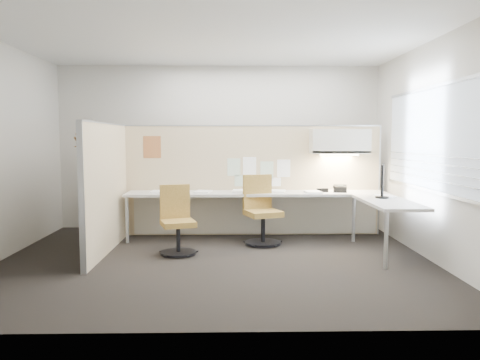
{
  "coord_description": "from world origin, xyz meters",
  "views": [
    {
      "loc": [
        0.19,
        -5.9,
        1.56
      ],
      "look_at": [
        0.33,
        0.8,
        0.96
      ],
      "focal_mm": 35.0,
      "sensor_mm": 36.0,
      "label": 1
    }
  ],
  "objects_px": {
    "chair_right": "(261,212)",
    "phone": "(340,189)",
    "monitor": "(382,179)",
    "desk": "(279,202)",
    "chair_left": "(177,222)"
  },
  "relations": [
    {
      "from": "monitor",
      "to": "phone",
      "type": "xyz_separation_m",
      "value": [
        -0.41,
        0.75,
        -0.22
      ]
    },
    {
      "from": "monitor",
      "to": "chair_right",
      "type": "bearing_deg",
      "value": 95.56
    },
    {
      "from": "desk",
      "to": "monitor",
      "type": "height_order",
      "value": "monitor"
    },
    {
      "from": "chair_left",
      "to": "monitor",
      "type": "bearing_deg",
      "value": -14.49
    },
    {
      "from": "chair_left",
      "to": "phone",
      "type": "distance_m",
      "value": 2.6
    },
    {
      "from": "desk",
      "to": "chair_right",
      "type": "bearing_deg",
      "value": -144.1
    },
    {
      "from": "monitor",
      "to": "phone",
      "type": "relative_size",
      "value": 1.91
    },
    {
      "from": "chair_right",
      "to": "phone",
      "type": "xyz_separation_m",
      "value": [
        1.24,
        0.33,
        0.31
      ]
    },
    {
      "from": "chair_left",
      "to": "monitor",
      "type": "distance_m",
      "value": 2.89
    },
    {
      "from": "chair_right",
      "to": "monitor",
      "type": "xyz_separation_m",
      "value": [
        1.65,
        -0.42,
        0.53
      ]
    },
    {
      "from": "desk",
      "to": "phone",
      "type": "bearing_deg",
      "value": 7.49
    },
    {
      "from": "chair_right",
      "to": "monitor",
      "type": "distance_m",
      "value": 1.79
    },
    {
      "from": "monitor",
      "to": "phone",
      "type": "height_order",
      "value": "monitor"
    },
    {
      "from": "desk",
      "to": "chair_right",
      "type": "relative_size",
      "value": 3.99
    },
    {
      "from": "chair_left",
      "to": "desk",
      "type": "bearing_deg",
      "value": 10.38
    }
  ]
}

